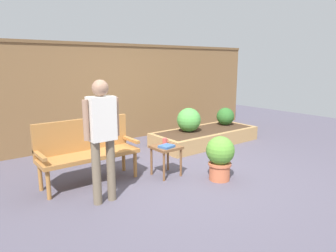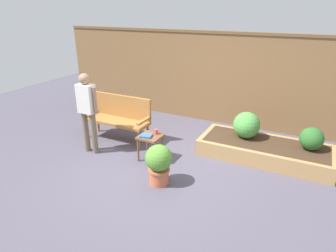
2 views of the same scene
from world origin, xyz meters
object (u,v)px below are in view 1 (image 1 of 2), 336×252
at_px(book_on_table, 167,146).
at_px(potted_boxwood, 220,156).
at_px(shrub_near_bench, 189,120).
at_px(garden_bench, 86,146).
at_px(shrub_far_corner, 225,116).
at_px(side_table, 166,151).
at_px(person_by_bench, 102,131).
at_px(cup_on_table, 165,141).

distance_m(book_on_table, potted_boxwood, 0.82).
bearing_deg(shrub_near_bench, garden_bench, -166.54).
distance_m(shrub_near_bench, shrub_far_corner, 1.15).
bearing_deg(garden_bench, book_on_table, -29.77).
xyz_separation_m(side_table, shrub_near_bench, (1.48, 1.13, 0.16)).
bearing_deg(person_by_bench, book_on_table, 9.52).
relative_size(book_on_table, shrub_near_bench, 0.41).
xyz_separation_m(shrub_far_corner, person_by_bench, (-3.82, -1.40, 0.43)).
relative_size(garden_bench, cup_on_table, 13.21).
xyz_separation_m(book_on_table, potted_boxwood, (0.58, -0.57, -0.12)).
bearing_deg(shrub_near_bench, person_by_bench, -152.40).
bearing_deg(garden_bench, shrub_far_corner, 9.37).
relative_size(cup_on_table, person_by_bench, 0.07).
height_order(shrub_near_bench, shrub_far_corner, shrub_near_bench).
distance_m(side_table, potted_boxwood, 0.84).
xyz_separation_m(side_table, person_by_bench, (-1.19, -0.26, 0.54)).
bearing_deg(shrub_far_corner, side_table, -156.69).
relative_size(cup_on_table, shrub_near_bench, 0.21).
bearing_deg(garden_bench, side_table, -25.80).
height_order(garden_bench, shrub_far_corner, garden_bench).
xyz_separation_m(cup_on_table, person_by_bench, (-1.26, -0.38, 0.41)).
bearing_deg(garden_bench, cup_on_table, -19.56).
relative_size(shrub_far_corner, person_by_bench, 0.26).
relative_size(side_table, potted_boxwood, 0.71).
distance_m(potted_boxwood, person_by_bench, 1.85).
bearing_deg(shrub_far_corner, potted_boxwood, -139.72).
xyz_separation_m(garden_bench, person_by_bench, (-0.11, -0.78, 0.39)).
distance_m(shrub_far_corner, person_by_bench, 4.09).
xyz_separation_m(cup_on_table, shrub_far_corner, (2.56, 1.02, -0.02)).
height_order(shrub_far_corner, person_by_bench, person_by_bench).
distance_m(side_table, person_by_bench, 1.33).
bearing_deg(garden_bench, potted_boxwood, -35.90).
relative_size(garden_bench, side_table, 3.00).
relative_size(side_table, book_on_table, 2.32).
xyz_separation_m(side_table, potted_boxwood, (0.53, -0.64, -0.02)).
bearing_deg(shrub_near_bench, side_table, -142.56).
height_order(book_on_table, shrub_near_bench, shrub_near_bench).
bearing_deg(garden_bench, person_by_bench, -98.20).
bearing_deg(person_by_bench, shrub_far_corner, 20.08).
relative_size(cup_on_table, book_on_table, 0.53).
bearing_deg(side_table, shrub_near_bench, 37.44).
xyz_separation_m(cup_on_table, shrub_near_bench, (1.42, 1.02, 0.03)).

